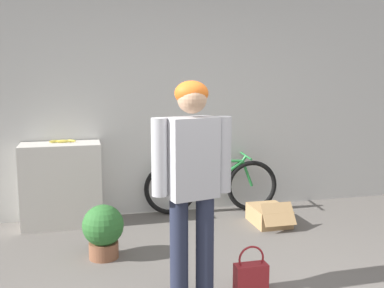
% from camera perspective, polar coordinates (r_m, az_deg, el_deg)
% --- Properties ---
extents(wall_back, '(8.00, 0.07, 2.60)m').
position_cam_1_polar(wall_back, '(5.32, -3.19, 5.12)').
color(wall_back, silver).
rests_on(wall_back, ground_plane).
extents(side_shelf, '(0.84, 0.42, 0.91)m').
position_cam_1_polar(side_shelf, '(5.10, -16.21, -5.00)').
color(side_shelf, beige).
rests_on(side_shelf, ground_plane).
extents(person, '(0.58, 0.28, 1.60)m').
position_cam_1_polar(person, '(3.19, -0.01, -3.57)').
color(person, '#23283D').
rests_on(person, ground_plane).
extents(bicycle, '(1.61, 0.46, 0.69)m').
position_cam_1_polar(bicycle, '(5.38, 2.48, -5.31)').
color(bicycle, black).
rests_on(bicycle, ground_plane).
extents(banana, '(0.29, 0.08, 0.03)m').
position_cam_1_polar(banana, '(5.07, -16.16, 0.35)').
color(banana, '#EAD64C').
rests_on(banana, side_shelf).
extents(handbag, '(0.25, 0.11, 0.36)m').
position_cam_1_polar(handbag, '(3.60, 7.49, -16.23)').
color(handbag, maroon).
rests_on(handbag, ground_plane).
extents(cardboard_box, '(0.37, 0.57, 0.29)m').
position_cam_1_polar(cardboard_box, '(5.11, 9.76, -8.90)').
color(cardboard_box, tan).
rests_on(cardboard_box, ground_plane).
extents(potted_plant, '(0.37, 0.37, 0.49)m').
position_cam_1_polar(potted_plant, '(4.17, -11.21, -10.60)').
color(potted_plant, brown).
rests_on(potted_plant, ground_plane).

